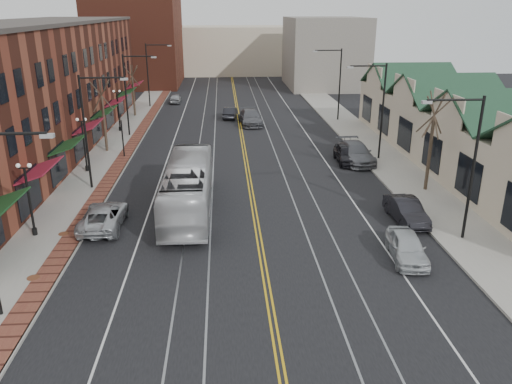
{
  "coord_description": "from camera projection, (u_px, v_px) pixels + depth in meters",
  "views": [
    {
      "loc": [
        -1.9,
        -18.76,
        12.35
      ],
      "look_at": [
        -0.02,
        9.19,
        2.0
      ],
      "focal_mm": 35.0,
      "sensor_mm": 36.0,
      "label": 1
    }
  ],
  "objects": [
    {
      "name": "streetlight_r_2",
      "position": [
        336.0,
        77.0,
        56.48
      ],
      "size": [
        3.33,
        0.25,
        8.0
      ],
      "color": "black",
      "rests_on": "sidewalk_right"
    },
    {
      "name": "parked_suv",
      "position": [
        103.0,
        216.0,
        29.72
      ],
      "size": [
        2.36,
        5.09,
        1.41
      ],
      "primitive_type": "imported",
      "rotation": [
        0.0,
        0.0,
        3.15
      ],
      "color": "#B5B9BD",
      "rests_on": "ground"
    },
    {
      "name": "tree_right_mid",
      "position": [
        431.0,
        140.0,
        34.55
      ],
      "size": [
        1.9,
        1.46,
        6.93
      ],
      "color": "#382B21",
      "rests_on": "sidewalk_right"
    },
    {
      "name": "backdrop_right",
      "position": [
        324.0,
        53.0,
        81.84
      ],
      "size": [
        12.0,
        16.0,
        11.0
      ],
      "primitive_type": "cube",
      "color": "slate",
      "rests_on": "ground"
    },
    {
      "name": "parked_car_a",
      "position": [
        407.0,
        247.0,
        25.9
      ],
      "size": [
        2.08,
        4.28,
        1.41
      ],
      "primitive_type": "imported",
      "rotation": [
        0.0,
        0.0,
        -0.1
      ],
      "color": "silver",
      "rests_on": "ground"
    },
    {
      "name": "backdrop_mid",
      "position": [
        231.0,
        50.0,
        99.96
      ],
      "size": [
        22.0,
        14.0,
        9.0
      ],
      "primitive_type": "cube",
      "color": "beige",
      "rests_on": "ground"
    },
    {
      "name": "lamppost_l_3",
      "position": [
        118.0,
        111.0,
        52.21
      ],
      "size": [
        0.84,
        0.28,
        4.27
      ],
      "color": "black",
      "rests_on": "sidewalk_left"
    },
    {
      "name": "parked_car_c",
      "position": [
        356.0,
        153.0,
        42.31
      ],
      "size": [
        2.59,
        5.79,
        1.65
      ],
      "primitive_type": "imported",
      "rotation": [
        0.0,
        0.0,
        0.05
      ],
      "color": "slate",
      "rests_on": "ground"
    },
    {
      "name": "lamppost_l_1",
      "position": [
        30.0,
        201.0,
        27.88
      ],
      "size": [
        0.84,
        0.28,
        4.27
      ],
      "color": "black",
      "rests_on": "sidewalk_left"
    },
    {
      "name": "streetlight_l_2",
      "position": [
        130.0,
        87.0,
        49.47
      ],
      "size": [
        3.33,
        0.25,
        8.0
      ],
      "color": "black",
      "rests_on": "sidewalk_left"
    },
    {
      "name": "distant_car_right",
      "position": [
        250.0,
        117.0,
        56.02
      ],
      "size": [
        2.75,
        5.78,
        1.63
      ],
      "primitive_type": "imported",
      "rotation": [
        0.0,
        0.0,
        0.09
      ],
      "color": "#595A60",
      "rests_on": "ground"
    },
    {
      "name": "lamppost_l_2",
      "position": [
        84.0,
        146.0,
        39.11
      ],
      "size": [
        0.84,
        0.28,
        4.27
      ],
      "color": "black",
      "rests_on": "sidewalk_left"
    },
    {
      "name": "sidewalk_left",
      "position": [
        98.0,
        171.0,
        39.9
      ],
      "size": [
        4.0,
        120.0,
        0.15
      ],
      "primitive_type": "cube",
      "color": "gray",
      "rests_on": "ground"
    },
    {
      "name": "streetlight_l_1",
      "position": [
        91.0,
        121.0,
        34.5
      ],
      "size": [
        3.33,
        0.25,
        8.0
      ],
      "color": "black",
      "rests_on": "sidewalk_left"
    },
    {
      "name": "traffic_signal",
      "position": [
        122.0,
        132.0,
        42.94
      ],
      "size": [
        0.18,
        0.15,
        3.8
      ],
      "color": "black",
      "rests_on": "sidewalk_left"
    },
    {
      "name": "manhole_far",
      "position": [
        64.0,
        234.0,
        28.69
      ],
      "size": [
        0.6,
        0.6,
        0.02
      ],
      "primitive_type": "cylinder",
      "color": "#592D19",
      "rests_on": "sidewalk_left"
    },
    {
      "name": "ground",
      "position": [
        270.0,
        307.0,
        21.96
      ],
      "size": [
        160.0,
        160.0,
        0.0
      ],
      "primitive_type": "plane",
      "color": "black",
      "rests_on": "ground"
    },
    {
      "name": "manhole_mid",
      "position": [
        33.0,
        278.0,
        24.01
      ],
      "size": [
        0.6,
        0.6,
        0.02
      ],
      "primitive_type": "cylinder",
      "color": "#592D19",
      "rests_on": "sidewalk_left"
    },
    {
      "name": "streetlight_l_3",
      "position": [
        151.0,
        68.0,
        64.45
      ],
      "size": [
        3.33,
        0.25,
        8.0
      ],
      "color": "black",
      "rests_on": "sidewalk_left"
    },
    {
      "name": "building_right",
      "position": [
        465.0,
        138.0,
        41.02
      ],
      "size": [
        8.0,
        36.0,
        4.6
      ],
      "primitive_type": "cube",
      "color": "beige",
      "rests_on": "ground"
    },
    {
      "name": "building_left",
      "position": [
        29.0,
        91.0,
        44.13
      ],
      "size": [
        10.0,
        50.0,
        11.0
      ],
      "primitive_type": "cube",
      "color": "maroon",
      "rests_on": "ground"
    },
    {
      "name": "streetlight_r_0",
      "position": [
        467.0,
        155.0,
        26.53
      ],
      "size": [
        3.33,
        0.25,
        8.0
      ],
      "color": "black",
      "rests_on": "sidewalk_right"
    },
    {
      "name": "parked_car_d",
      "position": [
        347.0,
        154.0,
        42.15
      ],
      "size": [
        1.98,
        4.59,
        1.54
      ],
      "primitive_type": "imported",
      "rotation": [
        0.0,
        0.0,
        -0.04
      ],
      "color": "black",
      "rests_on": "ground"
    },
    {
      "name": "transit_bus",
      "position": [
        188.0,
        187.0,
        31.76
      ],
      "size": [
        2.81,
        11.74,
        3.26
      ],
      "primitive_type": "imported",
      "rotation": [
        0.0,
        0.0,
        3.14
      ],
      "color": "silver",
      "rests_on": "ground"
    },
    {
      "name": "distant_car_far",
      "position": [
        175.0,
        98.0,
        68.98
      ],
      "size": [
        1.53,
        3.75,
        1.28
      ],
      "primitive_type": "imported",
      "rotation": [
        0.0,
        0.0,
        3.14
      ],
      "color": "#A1A4A8",
      "rests_on": "ground"
    },
    {
      "name": "streetlight_r_1",
      "position": [
        378.0,
        102.0,
        41.51
      ],
      "size": [
        3.33,
        0.25,
        8.0
      ],
      "color": "black",
      "rests_on": "sidewalk_right"
    },
    {
      "name": "parked_car_b",
      "position": [
        406.0,
        211.0,
        30.51
      ],
      "size": [
        1.68,
        4.38,
        1.42
      ],
      "primitive_type": "imported",
      "rotation": [
        0.0,
        0.0,
        0.04
      ],
      "color": "black",
      "rests_on": "ground"
    },
    {
      "name": "tree_left_far",
      "position": [
        133.0,
        89.0,
        59.35
      ],
      "size": [
        1.66,
        1.28,
        6.02
      ],
      "color": "#382B21",
      "rests_on": "sidewalk_left"
    },
    {
      "name": "tree_left_near",
      "position": [
        103.0,
        114.0,
        44.29
      ],
      "size": [
        1.78,
        1.37,
        6.48
      ],
      "color": "#382B21",
      "rests_on": "sidewalk_left"
    },
    {
      "name": "sidewalk_right",
      "position": [
        391.0,
        165.0,
        41.41
      ],
      "size": [
        4.0,
        120.0,
        0.15
      ],
      "primitive_type": "cube",
      "color": "gray",
      "rests_on": "ground"
    },
    {
      "name": "backdrop_left",
      "position": [
        137.0,
        42.0,
        84.04
      ],
      "size": [
        14.0,
        18.0,
        14.0
      ],
      "primitive_type": "cube",
      "color": "maroon",
      "rests_on": "ground"
    },
    {
      "name": "distant_car_left",
      "position": [
        230.0,
        113.0,
        59.36
      ],
      "size": [
        1.9,
        4.17,
        1.33
      ],
      "primitive_type": "imported",
      "rotation": [
        0.0,
        0.0,
        3.02
      ],
      "color": "black",
      "rests_on": "ground"
    }
  ]
}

